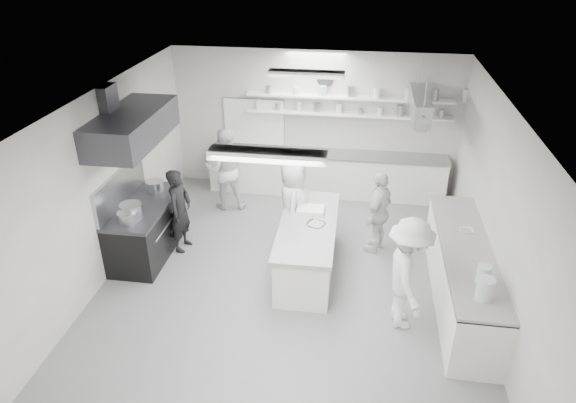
# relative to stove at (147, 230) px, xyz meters

# --- Properties ---
(floor) EXTENTS (6.00, 7.00, 0.02)m
(floor) POSITION_rel_stove_xyz_m (2.60, -0.40, -0.46)
(floor) COLOR gray
(floor) RESTS_ON ground
(ceiling) EXTENTS (6.00, 7.00, 0.02)m
(ceiling) POSITION_rel_stove_xyz_m (2.60, -0.40, 2.56)
(ceiling) COLOR silver
(ceiling) RESTS_ON wall_back
(wall_back) EXTENTS (6.00, 0.04, 3.00)m
(wall_back) POSITION_rel_stove_xyz_m (2.60, 3.10, 1.05)
(wall_back) COLOR beige
(wall_back) RESTS_ON floor
(wall_front) EXTENTS (6.00, 0.04, 3.00)m
(wall_front) POSITION_rel_stove_xyz_m (2.60, -3.90, 1.05)
(wall_front) COLOR beige
(wall_front) RESTS_ON floor
(wall_left) EXTENTS (0.04, 7.00, 3.00)m
(wall_left) POSITION_rel_stove_xyz_m (-0.40, -0.40, 1.05)
(wall_left) COLOR beige
(wall_left) RESTS_ON floor
(wall_right) EXTENTS (0.04, 7.00, 3.00)m
(wall_right) POSITION_rel_stove_xyz_m (5.60, -0.40, 1.05)
(wall_right) COLOR beige
(wall_right) RESTS_ON floor
(stove) EXTENTS (0.80, 1.80, 0.90)m
(stove) POSITION_rel_stove_xyz_m (0.00, 0.00, 0.00)
(stove) COLOR black
(stove) RESTS_ON floor
(exhaust_hood) EXTENTS (0.85, 2.00, 0.50)m
(exhaust_hood) POSITION_rel_stove_xyz_m (0.00, -0.00, 1.90)
(exhaust_hood) COLOR #36363B
(exhaust_hood) RESTS_ON wall_left
(back_counter) EXTENTS (5.00, 0.60, 0.92)m
(back_counter) POSITION_rel_stove_xyz_m (2.90, 2.80, 0.01)
(back_counter) COLOR white
(back_counter) RESTS_ON floor
(shelf_lower) EXTENTS (4.20, 0.26, 0.04)m
(shelf_lower) POSITION_rel_stove_xyz_m (3.30, 2.97, 1.30)
(shelf_lower) COLOR white
(shelf_lower) RESTS_ON wall_back
(shelf_upper) EXTENTS (4.20, 0.26, 0.04)m
(shelf_upper) POSITION_rel_stove_xyz_m (3.30, 2.97, 1.65)
(shelf_upper) COLOR white
(shelf_upper) RESTS_ON wall_back
(pass_through_window) EXTENTS (1.30, 0.04, 1.00)m
(pass_through_window) POSITION_rel_stove_xyz_m (1.30, 3.08, 1.00)
(pass_through_window) COLOR black
(pass_through_window) RESTS_ON wall_back
(wall_clock) EXTENTS (0.32, 0.05, 0.32)m
(wall_clock) POSITION_rel_stove_xyz_m (2.80, 3.06, 2.00)
(wall_clock) COLOR silver
(wall_clock) RESTS_ON wall_back
(right_counter) EXTENTS (0.74, 3.30, 0.94)m
(right_counter) POSITION_rel_stove_xyz_m (5.25, -0.60, 0.02)
(right_counter) COLOR white
(right_counter) RESTS_ON floor
(pot_rack) EXTENTS (0.30, 1.60, 0.40)m
(pot_rack) POSITION_rel_stove_xyz_m (4.60, 2.00, 1.85)
(pot_rack) COLOR #9D9FA1
(pot_rack) RESTS_ON ceiling
(light_fixture_front) EXTENTS (1.30, 0.25, 0.10)m
(light_fixture_front) POSITION_rel_stove_xyz_m (2.60, -2.20, 2.49)
(light_fixture_front) COLOR white
(light_fixture_front) RESTS_ON ceiling
(light_fixture_rear) EXTENTS (1.30, 0.25, 0.10)m
(light_fixture_rear) POSITION_rel_stove_xyz_m (2.60, 1.40, 2.49)
(light_fixture_rear) COLOR white
(light_fixture_rear) RESTS_ON ceiling
(prep_island) EXTENTS (0.87, 2.26, 0.83)m
(prep_island) POSITION_rel_stove_xyz_m (2.84, -0.10, -0.04)
(prep_island) COLOR white
(prep_island) RESTS_ON floor
(stove_pot) EXTENTS (0.35, 0.35, 0.30)m
(stove_pot) POSITION_rel_stove_xyz_m (0.00, -0.46, 0.61)
(stove_pot) COLOR #9D9FA1
(stove_pot) RESTS_ON stove
(cook_stove) EXTENTS (0.44, 0.60, 1.53)m
(cook_stove) POSITION_rel_stove_xyz_m (0.55, 0.22, 0.32)
(cook_stove) COLOR black
(cook_stove) RESTS_ON floor
(cook_back) EXTENTS (0.94, 0.81, 1.69)m
(cook_back) POSITION_rel_stove_xyz_m (0.94, 1.88, 0.40)
(cook_back) COLOR silver
(cook_back) RESTS_ON floor
(cook_island_left) EXTENTS (0.62, 0.88, 1.72)m
(cook_island_left) POSITION_rel_stove_xyz_m (2.51, 0.57, 0.41)
(cook_island_left) COLOR silver
(cook_island_left) RESTS_ON floor
(cook_island_right) EXTENTS (0.70, 0.96, 1.52)m
(cook_island_right) POSITION_rel_stove_xyz_m (3.99, 0.69, 0.31)
(cook_island_right) COLOR silver
(cook_island_right) RESTS_ON floor
(cook_right) EXTENTS (0.80, 1.20, 1.72)m
(cook_right) POSITION_rel_stove_xyz_m (4.36, -1.24, 0.41)
(cook_right) COLOR silver
(cook_right) RESTS_ON floor
(bowl_island_a) EXTENTS (0.38, 0.38, 0.07)m
(bowl_island_a) POSITION_rel_stove_xyz_m (2.96, -0.08, 0.41)
(bowl_island_a) COLOR #9D9FA1
(bowl_island_a) RESTS_ON prep_island
(bowl_island_b) EXTENTS (0.21, 0.21, 0.05)m
(bowl_island_b) POSITION_rel_stove_xyz_m (2.76, -0.74, 0.41)
(bowl_island_b) COLOR white
(bowl_island_b) RESTS_ON prep_island
(bowl_right) EXTENTS (0.26, 0.26, 0.05)m
(bowl_right) POSITION_rel_stove_xyz_m (5.31, -0.11, 0.52)
(bowl_right) COLOR white
(bowl_right) RESTS_ON right_counter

